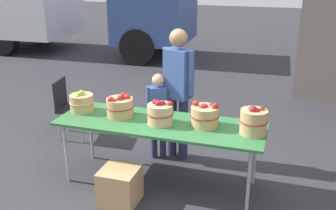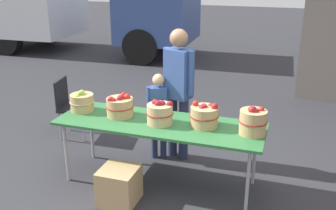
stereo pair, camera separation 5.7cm
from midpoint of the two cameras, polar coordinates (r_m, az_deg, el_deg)
name	(u,v)px [view 2 (the right image)]	position (r m, az deg, el deg)	size (l,w,h in m)	color
ground_plane	(160,182)	(4.64, -0.83, -11.13)	(40.00, 40.00, 0.00)	#2D2D33
market_table	(159,126)	(4.32, -0.88, -3.04)	(2.30, 0.76, 0.75)	#2D6B38
apple_basket_green_0	(82,102)	(4.71, -12.11, 0.47)	(0.29, 0.29, 0.25)	tan
apple_basket_red_0	(120,106)	(4.47, -6.69, -0.17)	(0.32, 0.32, 0.26)	tan
apple_basket_red_1	(160,113)	(4.23, -0.81, -1.18)	(0.30, 0.30, 0.27)	tan
apple_basket_red_2	(205,116)	(4.18, 5.74, -1.54)	(0.32, 0.32, 0.27)	tan
apple_basket_red_3	(253,121)	(4.06, 12.70, -2.28)	(0.29, 0.29, 0.31)	tan
vendor_adult	(178,85)	(4.83, 1.87, 2.97)	(0.43, 0.30, 1.67)	#262D4C
child_customer	(159,110)	(4.91, -1.04, -0.68)	(0.28, 0.21, 1.13)	#262D4C
folding_chair	(70,103)	(5.77, -13.90, 0.27)	(0.46, 0.46, 0.86)	black
produce_crate	(119,185)	(4.24, -6.74, -11.56)	(0.39, 0.39, 0.39)	tan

